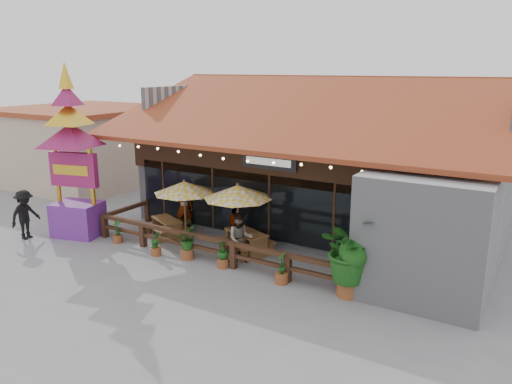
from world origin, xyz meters
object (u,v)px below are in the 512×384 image
Objects in this scene: thai_sign_tower at (71,140)px; pedestrian at (25,215)px; umbrella_left at (184,188)px; tropical_plant at (350,251)px; picnic_table_left at (167,225)px; umbrella_right at (238,192)px; picnic_table_right at (246,239)px.

thai_sign_tower reaches higher than pedestrian.
tropical_plant reaches higher than umbrella_left.
picnic_table_left is at bearing -60.51° from pedestrian.
pedestrian is at bearing -145.92° from picnic_table_left.
thai_sign_tower is 11.28m from tropical_plant.
tropical_plant is at bearing -9.42° from picnic_table_left.
pedestrian is (-5.51, -2.85, -1.16)m from umbrella_left.
thai_sign_tower is 2.93× the size of tropical_plant.
thai_sign_tower is at bearing -150.91° from picnic_table_left.
umbrella_right reaches higher than tropical_plant.
tropical_plant is (7.98, -1.32, 0.92)m from picnic_table_left.
umbrella_left reaches higher than picnic_table_right.
umbrella_right is 1.63× the size of pedestrian.
picnic_table_right is (3.63, 0.07, 0.07)m from picnic_table_left.
umbrella_right is at bearing -2.43° from picnic_table_left.
picnic_table_right is (0.21, 0.21, -1.71)m from umbrella_right.
tropical_plant is (4.35, -1.39, 0.86)m from picnic_table_right.
tropical_plant is (11.02, 0.37, -2.38)m from thai_sign_tower.
thai_sign_tower is at bearing -165.23° from picnic_table_right.
pedestrian is at bearing -159.18° from picnic_table_right.
picnic_table_left is 3.63m from picnic_table_right.
picnic_table_right is 4.64m from tropical_plant.
picnic_table_left is 0.75× the size of tropical_plant.
umbrella_left is 1.19× the size of tropical_plant.
picnic_table_right is at bearing 44.72° from umbrella_right.
thai_sign_tower is 3.72× the size of pedestrian.
umbrella_right is 1.74m from picnic_table_right.
umbrella_left is at bearing -175.16° from picnic_table_right.
thai_sign_tower is (-6.46, -1.55, 1.52)m from umbrella_right.
picnic_table_left is (-3.42, 0.14, -1.78)m from umbrella_right.
umbrella_left is at bearing -179.83° from umbrella_right.
umbrella_right is at bearing 13.48° from thai_sign_tower.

